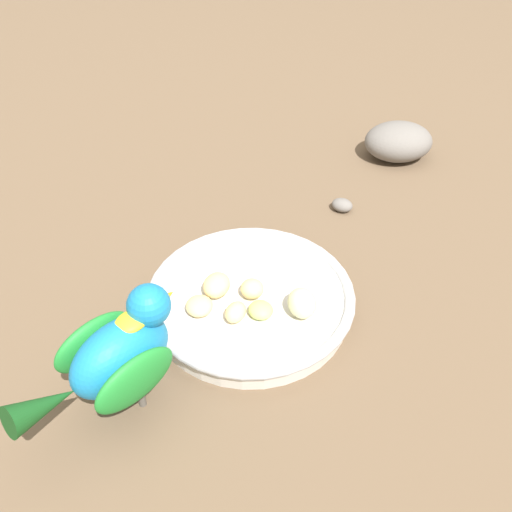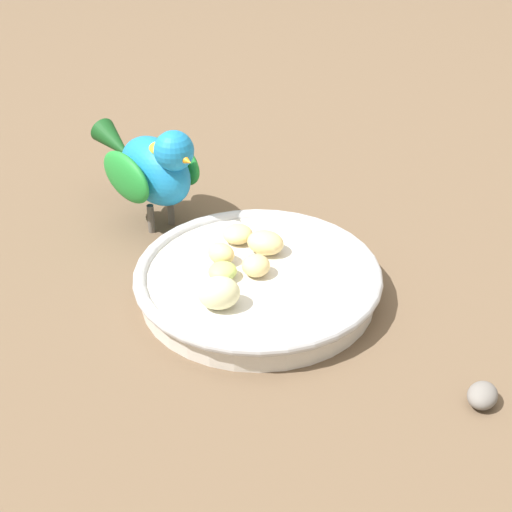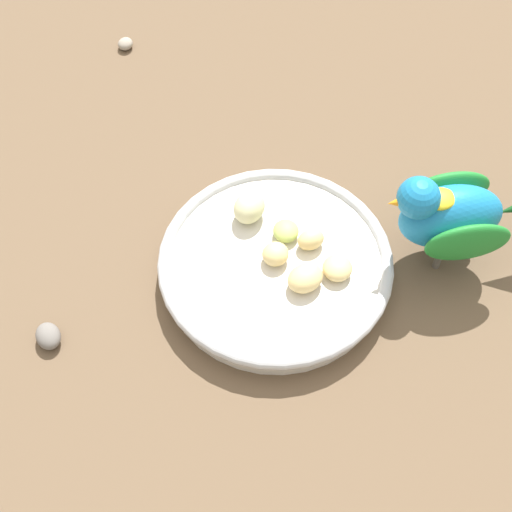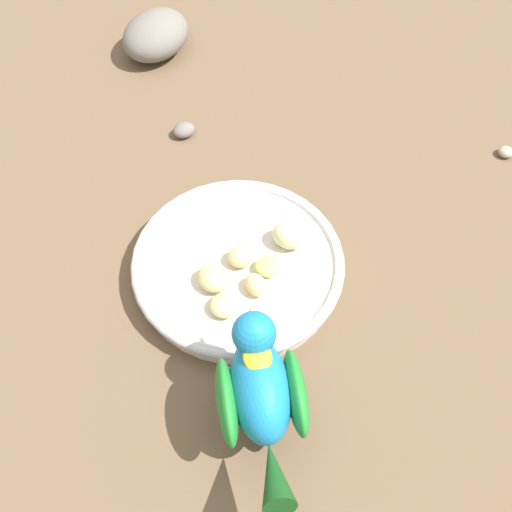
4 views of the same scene
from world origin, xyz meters
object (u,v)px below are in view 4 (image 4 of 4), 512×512
object	(u,v)px
pebble_0	(506,152)
rock_large	(156,35)
parrot	(261,391)
pebble_1	(184,130)
apple_piece_3	(224,306)
apple_piece_0	(240,257)
apple_piece_2	(256,285)
feeding_bowl	(238,267)
apple_piece_4	(267,267)
apple_piece_5	(289,235)
apple_piece_1	(214,279)

from	to	relation	value
pebble_0	rock_large	bearing A→B (deg)	-4.46
parrot	rock_large	size ratio (longest dim) A/B	1.59
pebble_1	rock_large	bearing A→B (deg)	-54.45
parrot	pebble_1	bearing A→B (deg)	5.77
apple_piece_3	apple_piece_0	bearing A→B (deg)	-85.05
apple_piece_2	pebble_1	distance (m)	0.25
rock_large	apple_piece_3	bearing A→B (deg)	123.17
feeding_bowl	parrot	bearing A→B (deg)	117.46
feeding_bowl	parrot	world-z (taller)	parrot
feeding_bowl	rock_large	world-z (taller)	rock_large
apple_piece_4	apple_piece_5	size ratio (longest dim) A/B	0.72
apple_piece_2	rock_large	bearing A→B (deg)	-51.97
parrot	rock_large	distance (m)	0.53
feeding_bowl	pebble_1	world-z (taller)	feeding_bowl
apple_piece_3	parrot	distance (m)	0.11
pebble_1	pebble_0	bearing A→B (deg)	-165.57
parrot	pebble_0	xyz separation A→B (m)	(-0.16, -0.40, -0.06)
apple_piece_0	apple_piece_1	xyz separation A→B (m)	(0.01, 0.03, 0.00)
apple_piece_2	rock_large	world-z (taller)	rock_large
apple_piece_1	parrot	xyz separation A→B (m)	(-0.09, 0.11, 0.03)
apple_piece_1	parrot	bearing A→B (deg)	128.16
apple_piece_3	apple_piece_5	world-z (taller)	apple_piece_5
apple_piece_4	apple_piece_5	xyz separation A→B (m)	(-0.01, -0.04, 0.01)
apple_piece_3	feeding_bowl	bearing A→B (deg)	-82.99
pebble_0	pebble_1	distance (m)	0.38
apple_piece_2	apple_piece_3	bearing A→B (deg)	56.14
parrot	pebble_0	distance (m)	0.44
apple_piece_2	feeding_bowl	bearing A→B (deg)	-41.47
apple_piece_3	apple_piece_4	xyz separation A→B (m)	(-0.02, -0.06, -0.00)
apple_piece_2	apple_piece_4	distance (m)	0.03
apple_piece_1	apple_piece_4	distance (m)	0.05
rock_large	apple_piece_2	bearing A→B (deg)	128.03
rock_large	pebble_1	size ratio (longest dim) A/B	3.59
apple_piece_2	apple_piece_4	world-z (taller)	apple_piece_2
feeding_bowl	parrot	xyz separation A→B (m)	(-0.07, 0.14, 0.05)
apple_piece_0	parrot	xyz separation A→B (m)	(-0.07, 0.14, 0.03)
rock_large	pebble_0	xyz separation A→B (m)	(-0.46, 0.04, -0.02)
apple_piece_3	pebble_1	distance (m)	0.26
apple_piece_2	apple_piece_4	xyz separation A→B (m)	(-0.00, -0.02, -0.00)
apple_piece_0	apple_piece_2	bearing A→B (deg)	135.38
apple_piece_0	apple_piece_3	xyz separation A→B (m)	(-0.00, 0.06, -0.00)
feeding_bowl	apple_piece_0	bearing A→B (deg)	-153.90
feeding_bowl	apple_piece_3	bearing A→B (deg)	97.01
apple_piece_1	apple_piece_4	size ratio (longest dim) A/B	1.35
apple_piece_4	pebble_1	size ratio (longest dim) A/B	0.93
apple_piece_1	pebble_0	bearing A→B (deg)	-130.33
feeding_bowl	apple_piece_3	xyz separation A→B (m)	(-0.01, 0.06, 0.02)
apple_piece_0	apple_piece_5	world-z (taller)	apple_piece_5
feeding_bowl	apple_piece_1	xyz separation A→B (m)	(0.01, 0.03, 0.02)
parrot	pebble_1	distance (m)	0.37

